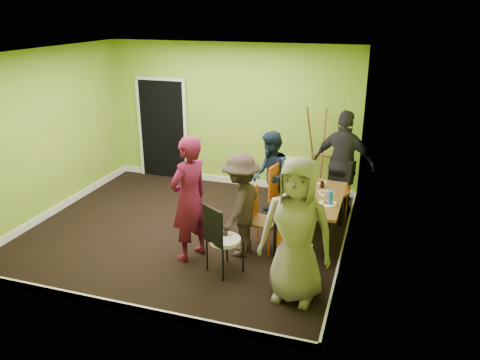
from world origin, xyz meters
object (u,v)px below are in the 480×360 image
at_px(chair_left_near, 258,215).
at_px(chair_front_end, 294,248).
at_px(dining_table, 312,199).
at_px(orange_bottle, 307,188).
at_px(easel, 324,154).
at_px(person_left_far, 270,177).
at_px(chair_back_end, 340,177).
at_px(chair_left_far, 281,193).
at_px(chair_bentwood, 221,236).
at_px(blue_bottle, 331,198).
at_px(person_back_end, 344,164).
at_px(person_standing, 189,199).
at_px(person_front_end, 296,231).
at_px(thermos, 315,187).
at_px(person_left_near, 241,206).

relative_size(chair_left_near, chair_front_end, 0.93).
bearing_deg(chair_front_end, dining_table, 85.67).
height_order(chair_left_near, orange_bottle, chair_left_near).
xyz_separation_m(easel, person_left_far, (-0.70, -1.20, -0.10)).
distance_m(chair_back_end, person_left_far, 1.19).
bearing_deg(chair_left_far, chair_front_end, 29.89).
xyz_separation_m(chair_bentwood, blue_bottle, (1.29, 1.04, 0.30)).
distance_m(person_left_far, person_back_end, 1.28).
distance_m(chair_left_near, chair_front_end, 1.15).
distance_m(chair_left_near, chair_bentwood, 0.90).
bearing_deg(blue_bottle, person_standing, -157.52).
bearing_deg(person_back_end, person_front_end, 96.68).
height_order(chair_bentwood, person_front_end, person_front_end).
height_order(easel, person_left_far, easel).
relative_size(chair_front_end, person_back_end, 0.56).
bearing_deg(person_left_far, chair_left_far, 25.06).
xyz_separation_m(chair_bentwood, thermos, (1.01, 1.39, 0.31)).
height_order(person_back_end, person_front_end, person_front_end).
relative_size(thermos, person_back_end, 0.12).
height_order(person_standing, person_left_near, person_standing).
relative_size(chair_left_far, chair_front_end, 1.02).
relative_size(chair_left_far, blue_bottle, 4.88).
height_order(easel, blue_bottle, easel).
height_order(dining_table, chair_left_far, chair_left_far).
relative_size(chair_left_far, person_standing, 0.57).
xyz_separation_m(chair_front_end, person_left_far, (-0.81, 1.94, 0.19)).
xyz_separation_m(dining_table, chair_left_near, (-0.70, -0.44, -0.16)).
bearing_deg(blue_bottle, person_left_near, -159.74).
distance_m(chair_back_end, easel, 0.83).
bearing_deg(chair_back_end, blue_bottle, 114.45).
distance_m(dining_table, chair_left_near, 0.85).
bearing_deg(person_left_near, chair_left_near, 147.03).
bearing_deg(orange_bottle, chair_left_near, -131.00).
xyz_separation_m(chair_left_far, person_front_end, (0.63, -1.92, 0.33)).
bearing_deg(person_standing, chair_left_near, 147.36).
relative_size(chair_front_end, person_left_far, 0.67).
relative_size(blue_bottle, person_front_end, 0.12).
distance_m(dining_table, orange_bottle, 0.28).
bearing_deg(person_back_end, blue_bottle, 101.22).
xyz_separation_m(dining_table, easel, (-0.10, 1.80, 0.17)).
height_order(chair_left_far, chair_bentwood, chair_left_far).
distance_m(chair_left_near, orange_bottle, 0.93).
height_order(chair_front_end, person_back_end, person_back_end).
height_order(chair_left_far, blue_bottle, chair_left_far).
xyz_separation_m(person_left_near, person_back_end, (1.23, 1.89, 0.15)).
distance_m(blue_bottle, person_left_far, 1.39).
xyz_separation_m(chair_left_far, chair_front_end, (0.58, -1.72, -0.01)).
height_order(chair_left_far, person_left_far, person_left_far).
distance_m(person_standing, person_left_far, 1.79).
bearing_deg(chair_back_end, dining_table, 98.73).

